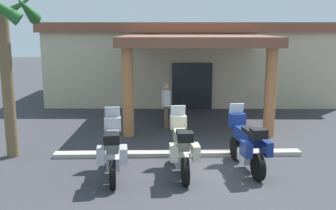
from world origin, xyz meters
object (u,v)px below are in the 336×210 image
motorcycle_silver (113,149)px  motorcycle_cream (182,147)px  pedestrian (166,102)px  motorcycle_blue (247,144)px  palm_tree_roadside (3,34)px  motel_building (189,60)px

motorcycle_silver → motorcycle_cream: bearing=-90.8°
motorcycle_cream → pedestrian: size_ratio=1.31×
motorcycle_blue → motorcycle_cream: bearing=89.3°
motorcycle_cream → palm_tree_roadside: bearing=69.3°
motorcycle_blue → pedestrian: bearing=15.9°
motel_building → palm_tree_roadside: palm_tree_roadside is taller
pedestrian → palm_tree_roadside: size_ratio=0.35×
motel_building → motorcycle_silver: 11.89m
motel_building → motorcycle_cream: 11.47m
motorcycle_cream → motorcycle_blue: (1.72, 0.23, 0.00)m
motel_building → motorcycle_silver: size_ratio=6.44×
palm_tree_roadside → motorcycle_cream: bearing=-17.8°
motel_building → palm_tree_roadside: (-5.96, -9.80, 1.49)m
motorcycle_cream → palm_tree_roadside: 5.75m
motorcycle_cream → motorcycle_blue: bearing=-85.3°
motorcycle_silver → motorcycle_cream: size_ratio=1.00×
motorcycle_silver → motorcycle_blue: bearing=-89.2°
motorcycle_blue → palm_tree_roadside: (-6.52, 1.31, 2.78)m
motel_building → motorcycle_blue: (0.56, -11.11, -1.29)m
motorcycle_silver → palm_tree_roadside: size_ratio=0.46×
motorcycle_blue → pedestrian: pedestrian is taller
motorcycle_cream → palm_tree_roadside: palm_tree_roadside is taller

